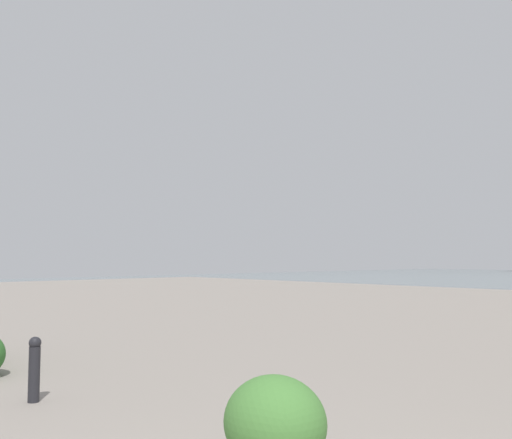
{
  "coord_description": "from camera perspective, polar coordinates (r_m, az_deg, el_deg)",
  "views": [
    {
      "loc": [
        -1.65,
        1.54,
        1.54
      ],
      "look_at": [
        7.12,
        -6.65,
        2.39
      ],
      "focal_mm": 38.55,
      "sensor_mm": 36.0,
      "label": 1
    }
  ],
  "objects": [
    {
      "name": "bollard_near",
      "position": [
        6.57,
        -22.01,
        -14.07
      ],
      "size": [
        0.13,
        0.13,
        0.69
      ],
      "color": "#232328",
      "rests_on": "ground"
    },
    {
      "name": "shrub_wide",
      "position": [
        4.28,
        1.96,
        -20.3
      ],
      "size": [
        0.8,
        0.72,
        0.68
      ],
      "color": "#477F38",
      "rests_on": "ground"
    }
  ]
}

